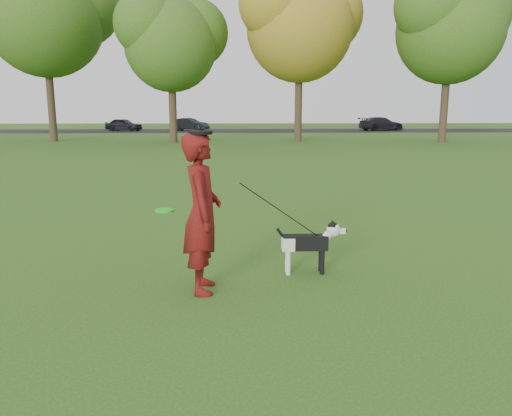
{
  "coord_description": "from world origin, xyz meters",
  "views": [
    {
      "loc": [
        -0.0,
        -6.4,
        2.29
      ],
      "look_at": [
        0.25,
        0.09,
        0.95
      ],
      "focal_mm": 35.0,
      "sensor_mm": 36.0,
      "label": 1
    }
  ],
  "objects_px": {
    "car_left": "(124,125)",
    "car_mid": "(190,124)",
    "man": "(202,213)",
    "dog": "(310,241)",
    "car_right": "(381,124)"
  },
  "relations": [
    {
      "from": "car_left",
      "to": "car_mid",
      "type": "height_order",
      "value": "car_mid"
    },
    {
      "from": "car_left",
      "to": "car_mid",
      "type": "bearing_deg",
      "value": -74.51
    },
    {
      "from": "man",
      "to": "dog",
      "type": "xyz_separation_m",
      "value": [
        1.44,
        0.62,
        -0.54
      ]
    },
    {
      "from": "car_left",
      "to": "car_right",
      "type": "bearing_deg",
      "value": -74.51
    },
    {
      "from": "car_left",
      "to": "car_right",
      "type": "xyz_separation_m",
      "value": [
        23.71,
        0.0,
        0.04
      ]
    },
    {
      "from": "man",
      "to": "car_right",
      "type": "bearing_deg",
      "value": -21.17
    },
    {
      "from": "man",
      "to": "car_mid",
      "type": "xyz_separation_m",
      "value": [
        -3.89,
        40.42,
        -0.4
      ]
    },
    {
      "from": "dog",
      "to": "car_right",
      "type": "xyz_separation_m",
      "value": [
        12.4,
        39.81,
        0.18
      ]
    },
    {
      "from": "car_left",
      "to": "man",
      "type": "bearing_deg",
      "value": -150.78
    },
    {
      "from": "car_right",
      "to": "car_left",
      "type": "bearing_deg",
      "value": 73.9
    },
    {
      "from": "car_right",
      "to": "man",
      "type": "bearing_deg",
      "value": 145.01
    },
    {
      "from": "dog",
      "to": "car_right",
      "type": "height_order",
      "value": "car_right"
    },
    {
      "from": "dog",
      "to": "car_right",
      "type": "bearing_deg",
      "value": 72.7
    },
    {
      "from": "dog",
      "to": "man",
      "type": "bearing_deg",
      "value": -156.79
    },
    {
      "from": "man",
      "to": "car_right",
      "type": "relative_size",
      "value": 0.47
    }
  ]
}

